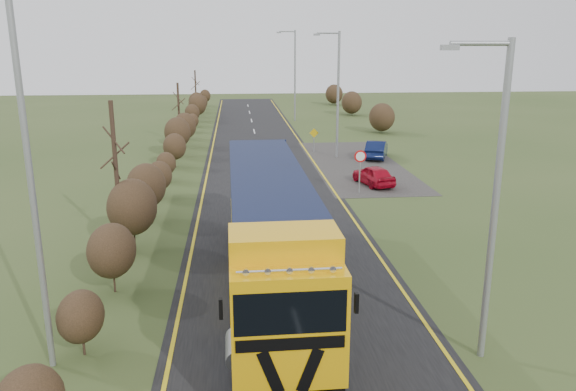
# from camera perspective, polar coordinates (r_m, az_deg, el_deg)

# --- Properties ---
(ground) EXTENTS (160.00, 160.00, 0.00)m
(ground) POSITION_cam_1_polar(r_m,az_deg,el_deg) (19.76, 0.36, -9.07)
(ground) COLOR #35491F
(ground) RESTS_ON ground
(road) EXTENTS (8.00, 120.00, 0.02)m
(road) POSITION_cam_1_polar(r_m,az_deg,el_deg) (29.14, -1.61, -1.03)
(road) COLOR black
(road) RESTS_ON ground
(layby) EXTENTS (6.00, 18.00, 0.02)m
(layby) POSITION_cam_1_polar(r_m,az_deg,el_deg) (39.68, 6.83, 3.21)
(layby) COLOR #302D2B
(layby) RESTS_ON ground
(lane_markings) EXTENTS (7.52, 116.00, 0.01)m
(lane_markings) POSITION_cam_1_polar(r_m,az_deg,el_deg) (28.84, -1.57, -1.16)
(lane_markings) COLOR gold
(lane_markings) RESTS_ON road
(hedgerow) EXTENTS (2.24, 102.04, 6.05)m
(hedgerow) POSITION_cam_1_polar(r_m,az_deg,el_deg) (26.96, -14.15, 0.72)
(hedgerow) COLOR black
(hedgerow) RESTS_ON ground
(lorry) EXTENTS (2.88, 14.82, 4.13)m
(lorry) POSITION_cam_1_polar(r_m,az_deg,el_deg) (18.30, -1.94, -3.22)
(lorry) COLOR black
(lorry) RESTS_ON ground
(car_red_hatchback) EXTENTS (2.19, 3.71, 1.18)m
(car_red_hatchback) POSITION_cam_1_polar(r_m,az_deg,el_deg) (33.71, 8.69, 2.04)
(car_red_hatchback) COLOR #A7081B
(car_red_hatchback) RESTS_ON ground
(car_blue_sedan) EXTENTS (2.59, 4.16, 1.30)m
(car_blue_sedan) POSITION_cam_1_polar(r_m,az_deg,el_deg) (41.89, 8.98, 4.64)
(car_blue_sedan) COLOR #0A133A
(car_blue_sedan) RESTS_ON ground
(streetlight_near) EXTENTS (1.76, 0.18, 8.25)m
(streetlight_near) POSITION_cam_1_polar(r_m,az_deg,el_deg) (14.80, 20.08, 0.23)
(streetlight_near) COLOR gray
(streetlight_near) RESTS_ON ground
(streetlight_mid) EXTENTS (1.92, 0.18, 9.04)m
(streetlight_mid) POSITION_cam_1_polar(r_m,az_deg,el_deg) (41.29, 4.96, 10.68)
(streetlight_mid) COLOR gray
(streetlight_mid) RESTS_ON ground
(streetlight_far) EXTENTS (2.04, 0.19, 9.63)m
(streetlight_far) POSITION_cam_1_polar(r_m,az_deg,el_deg) (61.82, 0.59, 12.48)
(streetlight_far) COLOR gray
(streetlight_far) RESTS_ON ground
(left_pole) EXTENTS (0.16, 0.16, 9.95)m
(left_pole) POSITION_cam_1_polar(r_m,az_deg,el_deg) (14.69, -24.69, 1.49)
(left_pole) COLOR gray
(left_pole) RESTS_ON ground
(speed_sign) EXTENTS (0.68, 0.10, 2.46)m
(speed_sign) POSITION_cam_1_polar(r_m,az_deg,el_deg) (31.47, 7.33, 3.29)
(speed_sign) COLOR gray
(speed_sign) RESTS_ON ground
(warning_board) EXTENTS (0.72, 0.11, 1.88)m
(warning_board) POSITION_cam_1_polar(r_m,az_deg,el_deg) (43.60, 2.65, 5.87)
(warning_board) COLOR gray
(warning_board) RESTS_ON ground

